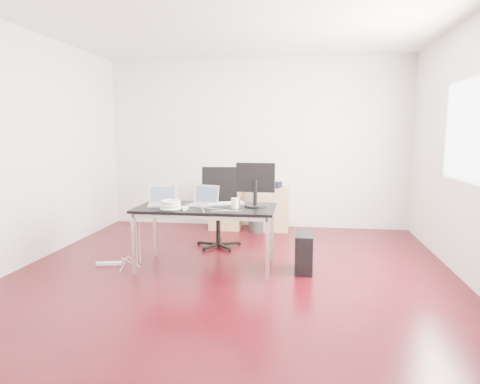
# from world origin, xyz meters

# --- Properties ---
(room_shell) EXTENTS (5.00, 5.00, 5.00)m
(room_shell) POSITION_xyz_m (0.04, 0.00, 1.40)
(room_shell) COLOR #36060C
(room_shell) RESTS_ON ground
(desk) EXTENTS (1.60, 0.80, 0.73)m
(desk) POSITION_xyz_m (-0.34, 0.12, 0.68)
(desk) COLOR black
(desk) RESTS_ON ground
(office_chair) EXTENTS (0.53, 0.55, 1.08)m
(office_chair) POSITION_xyz_m (-0.38, 1.12, 0.61)
(office_chair) COLOR black
(office_chair) RESTS_ON ground
(filing_cabinet_left) EXTENTS (0.50, 0.50, 0.70)m
(filing_cabinet_left) POSITION_xyz_m (-0.48, 2.23, 0.35)
(filing_cabinet_left) COLOR tan
(filing_cabinet_left) RESTS_ON ground
(filing_cabinet_right) EXTENTS (0.50, 0.50, 0.70)m
(filing_cabinet_right) POSITION_xyz_m (0.30, 2.23, 0.35)
(filing_cabinet_right) COLOR tan
(filing_cabinet_right) RESTS_ON ground
(pc_tower) EXTENTS (0.21, 0.46, 0.44)m
(pc_tower) POSITION_xyz_m (0.80, 0.17, 0.22)
(pc_tower) COLOR black
(pc_tower) RESTS_ON ground
(wastebasket) EXTENTS (0.29, 0.29, 0.28)m
(wastebasket) POSITION_xyz_m (0.05, 2.00, 0.14)
(wastebasket) COLOR black
(wastebasket) RESTS_ON ground
(power_strip) EXTENTS (0.31, 0.13, 0.04)m
(power_strip) POSITION_xyz_m (-1.53, 0.04, 0.02)
(power_strip) COLOR white
(power_strip) RESTS_ON ground
(laptop_left) EXTENTS (0.39, 0.34, 0.23)m
(laptop_left) POSITION_xyz_m (-0.87, 0.13, 0.79)
(laptop_left) COLOR silver
(laptop_left) RESTS_ON desk
(laptop_right) EXTENTS (0.39, 0.34, 0.23)m
(laptop_right) POSITION_xyz_m (-0.39, 0.21, 0.79)
(laptop_right) COLOR silver
(laptop_right) RESTS_ON desk
(monitor) EXTENTS (0.45, 0.26, 0.51)m
(monitor) POSITION_xyz_m (0.23, 0.22, 1.01)
(monitor) COLOR black
(monitor) RESTS_ON desk
(keyboard) EXTENTS (0.46, 0.30, 0.02)m
(keyboard) POSITION_xyz_m (-0.14, 0.32, 0.74)
(keyboard) COLOR white
(keyboard) RESTS_ON desk
(cup_white) EXTENTS (0.09, 0.09, 0.12)m
(cup_white) POSITION_xyz_m (0.01, 0.05, 0.79)
(cup_white) COLOR white
(cup_white) RESTS_ON desk
(cup_brown) EXTENTS (0.09, 0.09, 0.10)m
(cup_brown) POSITION_xyz_m (0.03, 0.10, 0.78)
(cup_brown) COLOR #5C2B1F
(cup_brown) RESTS_ON desk
(cable_coil) EXTENTS (0.24, 0.24, 0.11)m
(cable_coil) POSITION_xyz_m (-0.69, -0.12, 0.78)
(cable_coil) COLOR white
(cable_coil) RESTS_ON desk
(power_adapter) EXTENTS (0.09, 0.09, 0.03)m
(power_adapter) POSITION_xyz_m (-0.54, -0.08, 0.74)
(power_adapter) COLOR white
(power_adapter) RESTS_ON desk
(speaker) EXTENTS (0.10, 0.09, 0.18)m
(speaker) POSITION_xyz_m (-0.47, 2.16, 0.79)
(speaker) COLOR #9E9E9E
(speaker) RESTS_ON filing_cabinet_left
(navy_garment) EXTENTS (0.35, 0.30, 0.09)m
(navy_garment) POSITION_xyz_m (0.27, 2.21, 0.74)
(navy_garment) COLOR black
(navy_garment) RESTS_ON filing_cabinet_right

